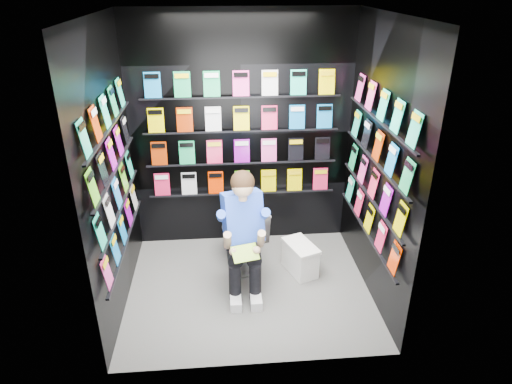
{
  "coord_description": "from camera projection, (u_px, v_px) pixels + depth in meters",
  "views": [
    {
      "loc": [
        -0.25,
        -3.74,
        2.87
      ],
      "look_at": [
        0.09,
        0.15,
        1.01
      ],
      "focal_mm": 32.0,
      "sensor_mm": 36.0,
      "label": 1
    }
  ],
  "objects": [
    {
      "name": "wall_left",
      "position": [
        111.0,
        174.0,
        3.97
      ],
      "size": [
        0.04,
        2.0,
        2.6
      ],
      "primitive_type": "cube",
      "color": "black",
      "rests_on": "floor"
    },
    {
      "name": "floor",
      "position": [
        249.0,
        288.0,
        4.62
      ],
      "size": [
        2.4,
        2.4,
        0.0
      ],
      "primitive_type": "plane",
      "color": "slate",
      "rests_on": "ground"
    },
    {
      "name": "reader",
      "position": [
        243.0,
        217.0,
        4.39
      ],
      "size": [
        0.67,
        0.84,
        1.36
      ],
      "primitive_type": null,
      "rotation": [
        0.0,
        0.0,
        0.24
      ],
      "color": "blue",
      "rests_on": "toilet"
    },
    {
      "name": "longbox",
      "position": [
        300.0,
        259.0,
        4.82
      ],
      "size": [
        0.35,
        0.46,
        0.3
      ],
      "primitive_type": "cube",
      "rotation": [
        0.0,
        0.0,
        0.36
      ],
      "color": "white",
      "rests_on": "floor"
    },
    {
      "name": "longbox_lid",
      "position": [
        301.0,
        246.0,
        4.75
      ],
      "size": [
        0.38,
        0.48,
        0.03
      ],
      "primitive_type": "cube",
      "rotation": [
        0.0,
        0.0,
        0.36
      ],
      "color": "white",
      "rests_on": "longbox"
    },
    {
      "name": "comics_back",
      "position": [
        242.0,
        135.0,
        4.93
      ],
      "size": [
        2.1,
        0.06,
        1.37
      ],
      "primitive_type": null,
      "color": "#E52154",
      "rests_on": "wall_back"
    },
    {
      "name": "toilet",
      "position": [
        241.0,
        232.0,
        4.9
      ],
      "size": [
        0.59,
        0.83,
        0.73
      ],
      "primitive_type": "imported",
      "rotation": [
        0.0,
        0.0,
        3.38
      ],
      "color": "white",
      "rests_on": "floor"
    },
    {
      "name": "ceiling",
      "position": [
        247.0,
        14.0,
        3.5
      ],
      "size": [
        2.4,
        2.4,
        0.0
      ],
      "primitive_type": "plane",
      "color": "white",
      "rests_on": "floor"
    },
    {
      "name": "wall_front",
      "position": [
        258.0,
        225.0,
        3.16
      ],
      "size": [
        2.4,
        0.04,
        2.6
      ],
      "primitive_type": "cube",
      "color": "black",
      "rests_on": "floor"
    },
    {
      "name": "wall_right",
      "position": [
        379.0,
        165.0,
        4.16
      ],
      "size": [
        0.04,
        2.0,
        2.6
      ],
      "primitive_type": "cube",
      "color": "black",
      "rests_on": "floor"
    },
    {
      "name": "comics_right",
      "position": [
        376.0,
        165.0,
        4.15
      ],
      "size": [
        0.06,
        1.7,
        1.37
      ],
      "primitive_type": null,
      "color": "#E52154",
      "rests_on": "wall_right"
    },
    {
      "name": "held_comic",
      "position": [
        245.0,
        253.0,
        4.15
      ],
      "size": [
        0.27,
        0.2,
        0.1
      ],
      "primitive_type": "cube",
      "rotation": [
        -0.96,
        0.0,
        0.24
      ],
      "color": "green",
      "rests_on": "reader"
    },
    {
      "name": "wall_back",
      "position": [
        242.0,
        134.0,
        4.96
      ],
      "size": [
        2.4,
        0.04,
        2.6
      ],
      "primitive_type": "cube",
      "color": "black",
      "rests_on": "floor"
    },
    {
      "name": "comics_left",
      "position": [
        114.0,
        174.0,
        3.97
      ],
      "size": [
        0.06,
        1.7,
        1.37
      ],
      "primitive_type": null,
      "color": "#E52154",
      "rests_on": "wall_left"
    }
  ]
}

